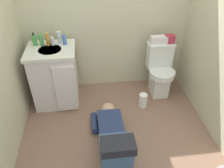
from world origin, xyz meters
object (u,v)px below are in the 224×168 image
(person_plumber, at_px, (112,136))
(toiletry_bag, at_px, (170,39))
(faucet, at_px, (50,40))
(bottle_white, at_px, (53,41))
(vanity_cabinet, at_px, (55,76))
(paper_towel_roll, at_px, (143,101))
(bottle_green, at_px, (41,40))
(toilet, at_px, (160,70))
(soap_dispenser, at_px, (34,40))
(bottle_amber, at_px, (47,40))
(bottle_blue, at_px, (64,40))
(bottle_clear, at_px, (59,38))
(tissue_box, at_px, (159,40))

(person_plumber, relative_size, toiletry_bag, 8.59)
(faucet, bearing_deg, bottle_white, -53.02)
(vanity_cabinet, distance_m, person_plumber, 1.15)
(toiletry_bag, xyz_separation_m, paper_towel_roll, (-0.40, -0.41, -0.70))
(vanity_cabinet, bearing_deg, bottle_green, 135.66)
(toilet, height_order, vanity_cabinet, vanity_cabinet)
(toilet, distance_m, faucet, 1.55)
(soap_dispenser, xyz_separation_m, paper_towel_roll, (1.35, -0.40, -0.78))
(vanity_cabinet, relative_size, bottle_white, 8.15)
(bottle_amber, height_order, bottle_blue, bottle_amber)
(toiletry_bag, bearing_deg, bottle_amber, -178.75)
(faucet, relative_size, bottle_clear, 0.64)
(toilet, relative_size, tissue_box, 3.41)
(faucet, relative_size, bottle_white, 0.99)
(soap_dispenser, relative_size, bottle_clear, 1.07)
(faucet, relative_size, bottle_amber, 0.62)
(faucet, distance_m, bottle_amber, 0.06)
(vanity_cabinet, xyz_separation_m, faucet, (-0.00, 0.15, 0.45))
(vanity_cabinet, height_order, tissue_box, tissue_box)
(person_plumber, xyz_separation_m, tissue_box, (0.75, 1.04, 0.62))
(person_plumber, distance_m, bottle_clear, 1.39)
(toiletry_bag, xyz_separation_m, soap_dispenser, (-1.75, -0.01, 0.08))
(bottle_blue, bearing_deg, soap_dispenser, 176.49)
(tissue_box, bearing_deg, toiletry_bag, 0.00)
(bottle_green, xyz_separation_m, bottle_white, (0.13, 0.00, -0.03))
(tissue_box, distance_m, paper_towel_roll, 0.85)
(faucet, relative_size, toiletry_bag, 0.81)
(toilet, relative_size, soap_dispenser, 4.52)
(tissue_box, distance_m, toiletry_bag, 0.15)
(tissue_box, height_order, bottle_white, bottle_white)
(tissue_box, relative_size, paper_towel_roll, 1.05)
(paper_towel_roll, bearing_deg, soap_dispenser, 163.40)
(faucet, distance_m, tissue_box, 1.41)
(toilet, height_order, soap_dispenser, soap_dispenser)
(bottle_clear, bearing_deg, tissue_box, -0.53)
(soap_dispenser, relative_size, bottle_green, 1.10)
(tissue_box, distance_m, soap_dispenser, 1.61)
(bottle_amber, height_order, bottle_white, bottle_amber)
(person_plumber, height_order, soap_dispenser, soap_dispenser)
(person_plumber, height_order, bottle_blue, bottle_blue)
(toilet, xyz_separation_m, bottle_green, (-1.56, 0.06, 0.53))
(toiletry_bag, height_order, bottle_blue, bottle_blue)
(toilet, relative_size, bottle_green, 4.95)
(toilet, bearing_deg, bottle_green, 177.79)
(bottle_white, bearing_deg, bottle_amber, -173.97)
(toiletry_bag, relative_size, bottle_amber, 0.77)
(bottle_clear, bearing_deg, bottle_green, -168.92)
(toilet, height_order, bottle_white, bottle_white)
(soap_dispenser, bearing_deg, bottle_white, -5.32)
(bottle_clear, height_order, bottle_blue, bottle_clear)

